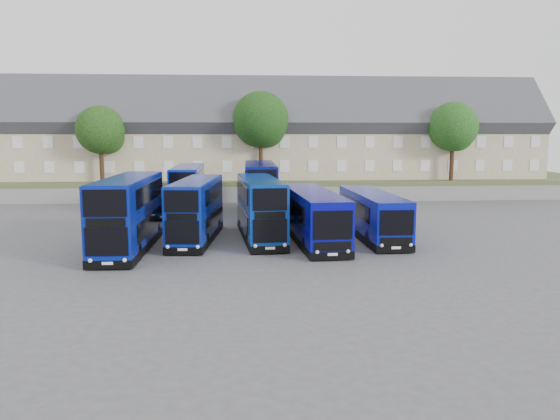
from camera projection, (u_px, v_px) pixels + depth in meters
The scene contains 15 objects.
ground at pixel (241, 253), 31.48m from camera, with size 120.00×120.00×0.00m, color #4D4D52.
retaining_wall at pixel (242, 195), 55.09m from camera, with size 70.00×0.40×1.50m, color slate.
earth_bank at pixel (242, 183), 64.94m from camera, with size 80.00×20.00×2.00m, color #4C5932.
terrace_row at pixel (268, 136), 60.41m from camera, with size 60.00×10.40×11.20m.
dd_front_left at pixel (129, 214), 32.43m from camera, with size 2.54×10.77×4.27m.
dd_front_mid at pixel (196, 211), 35.26m from camera, with size 3.04×9.93×3.89m.
dd_front_right at pixel (260, 210), 35.66m from camera, with size 3.11×10.12×3.96m.
dd_rear_left at pixel (188, 190), 47.56m from camera, with size 2.48×10.20×4.04m.
dd_rear_right at pixel (260, 190), 46.27m from camera, with size 2.57×11.01×4.37m.
coach_east_a at pixel (313, 217), 35.02m from camera, with size 3.18×11.91×3.22m.
coach_east_b at pixel (372, 216), 36.33m from camera, with size 2.56×10.94×2.97m.
tree_west at pixel (102, 132), 54.39m from camera, with size 4.80×4.80×7.65m.
tree_mid at pixel (262, 122), 55.80m from camera, with size 5.76×5.76×9.18m.
tree_east at pixel (454, 129), 56.73m from camera, with size 5.12×5.12×8.16m.
tree_far at pixel (481, 126), 64.00m from camera, with size 5.44×5.44×8.67m.
Camera 1 is at (0.21, -30.91, 6.85)m, focal length 35.00 mm.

